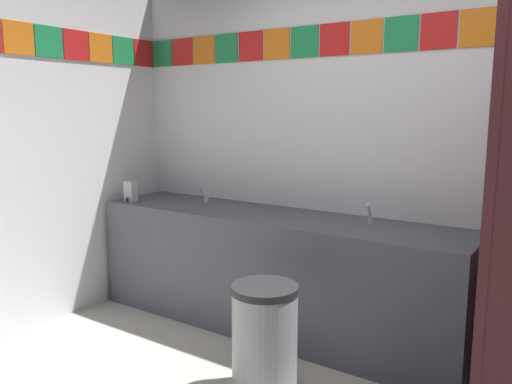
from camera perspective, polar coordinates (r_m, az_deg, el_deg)
The scene contains 6 objects.
wall_back at distance 3.43m, azimuth 17.48°, elevation 4.37°, with size 4.56×0.09×2.55m.
vanity_counter at distance 3.64m, azimuth 1.79°, elevation -8.81°, with size 2.72×0.61×0.83m.
faucet_left at distance 3.98m, azimuth -5.80°, elevation -0.45°, with size 0.04×0.10×0.14m.
faucet_right at distance 3.30m, azimuth 12.73°, elevation -2.66°, with size 0.04×0.10×0.14m.
soap_dispenser at distance 4.14m, azimuth -13.89°, elevation 0.07°, with size 0.09×0.09×0.16m.
trash_bin at distance 2.89m, azimuth 0.98°, elevation -16.15°, with size 0.37×0.37×0.61m.
Camera 1 is at (0.96, -1.67, 1.55)m, focal length 35.62 mm.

